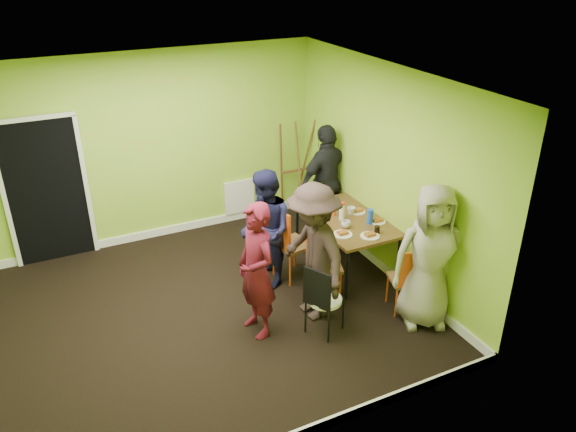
# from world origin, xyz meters

# --- Properties ---
(ground) EXTENTS (5.00, 5.00, 0.00)m
(ground) POSITION_xyz_m (0.00, 0.00, 0.00)
(ground) COLOR black
(ground) RESTS_ON ground
(room_walls) EXTENTS (5.04, 4.54, 2.82)m
(room_walls) POSITION_xyz_m (-0.02, 0.04, 0.99)
(room_walls) COLOR #91C332
(room_walls) RESTS_ON ground
(dining_table) EXTENTS (0.90, 1.50, 0.75)m
(dining_table) POSITION_xyz_m (2.05, 0.19, 0.70)
(dining_table) COLOR black
(dining_table) RESTS_ON ground
(chair_left_far) EXTENTS (0.51, 0.51, 1.04)m
(chair_left_far) POSITION_xyz_m (1.21, 0.28, 0.59)
(chair_left_far) COLOR #E25415
(chair_left_far) RESTS_ON ground
(chair_left_near) EXTENTS (0.53, 0.53, 1.00)m
(chair_left_near) POSITION_xyz_m (1.36, -0.30, 0.56)
(chair_left_near) COLOR #E25415
(chair_left_near) RESTS_ON ground
(chair_back_end) EXTENTS (0.50, 0.55, 0.96)m
(chair_back_end) POSITION_xyz_m (2.15, 0.99, 0.68)
(chair_back_end) COLOR #E25415
(chair_back_end) RESTS_ON ground
(chair_front_end) EXTENTS (0.45, 0.45, 0.89)m
(chair_front_end) POSITION_xyz_m (2.18, -1.04, 0.50)
(chair_front_end) COLOR #E25415
(chair_front_end) RESTS_ON ground
(chair_bentwood) EXTENTS (0.48, 0.47, 0.90)m
(chair_bentwood) POSITION_xyz_m (1.04, -0.97, 0.50)
(chair_bentwood) COLOR black
(chair_bentwood) RESTS_ON ground
(easel) EXTENTS (0.65, 0.61, 1.61)m
(easel) POSITION_xyz_m (2.20, 2.02, 0.80)
(easel) COLOR brown
(easel) RESTS_ON ground
(plate_near_left) EXTENTS (0.26, 0.26, 0.01)m
(plate_near_left) POSITION_xyz_m (1.78, 0.54, 0.76)
(plate_near_left) COLOR white
(plate_near_left) RESTS_ON dining_table
(plate_near_right) EXTENTS (0.25, 0.25, 0.01)m
(plate_near_right) POSITION_xyz_m (1.77, -0.19, 0.76)
(plate_near_right) COLOR white
(plate_near_right) RESTS_ON dining_table
(plate_far_back) EXTENTS (0.26, 0.26, 0.01)m
(plate_far_back) POSITION_xyz_m (2.11, 0.81, 0.76)
(plate_far_back) COLOR white
(plate_far_back) RESTS_ON dining_table
(plate_far_front) EXTENTS (0.25, 0.25, 0.01)m
(plate_far_front) POSITION_xyz_m (2.06, -0.38, 0.76)
(plate_far_front) COLOR white
(plate_far_front) RESTS_ON dining_table
(plate_wall_back) EXTENTS (0.22, 0.22, 0.01)m
(plate_wall_back) POSITION_xyz_m (2.30, 0.29, 0.76)
(plate_wall_back) COLOR white
(plate_wall_back) RESTS_ON dining_table
(plate_wall_front) EXTENTS (0.21, 0.21, 0.01)m
(plate_wall_front) POSITION_xyz_m (2.37, -0.08, 0.76)
(plate_wall_front) COLOR white
(plate_wall_front) RESTS_ON dining_table
(thermos) EXTENTS (0.07, 0.07, 0.22)m
(thermos) POSITION_xyz_m (1.98, 0.20, 0.86)
(thermos) COLOR white
(thermos) RESTS_ON dining_table
(blue_bottle) EXTENTS (0.08, 0.08, 0.20)m
(blue_bottle) POSITION_xyz_m (2.26, -0.07, 0.85)
(blue_bottle) COLOR blue
(blue_bottle) RESTS_ON dining_table
(orange_bottle) EXTENTS (0.04, 0.04, 0.08)m
(orange_bottle) POSITION_xyz_m (1.95, 0.33, 0.79)
(orange_bottle) COLOR #E25415
(orange_bottle) RESTS_ON dining_table
(glass_mid) EXTENTS (0.06, 0.06, 0.10)m
(glass_mid) POSITION_xyz_m (1.86, 0.45, 0.80)
(glass_mid) COLOR black
(glass_mid) RESTS_ON dining_table
(glass_back) EXTENTS (0.07, 0.07, 0.09)m
(glass_back) POSITION_xyz_m (2.15, 0.61, 0.79)
(glass_back) COLOR black
(glass_back) RESTS_ON dining_table
(glass_front) EXTENTS (0.07, 0.07, 0.10)m
(glass_front) POSITION_xyz_m (2.19, -0.33, 0.80)
(glass_front) COLOR black
(glass_front) RESTS_ON dining_table
(cup_a) EXTENTS (0.12, 0.12, 0.09)m
(cup_a) POSITION_xyz_m (1.91, -0.03, 0.80)
(cup_a) COLOR white
(cup_a) RESTS_ON dining_table
(cup_b) EXTENTS (0.11, 0.11, 0.10)m
(cup_b) POSITION_xyz_m (2.18, 0.28, 0.80)
(cup_b) COLOR white
(cup_b) RESTS_ON dining_table
(person_standing) EXTENTS (0.47, 0.64, 1.62)m
(person_standing) POSITION_xyz_m (0.41, -0.60, 0.81)
(person_standing) COLOR #590F1F
(person_standing) RESTS_ON ground
(person_left_far) EXTENTS (0.66, 0.82, 1.58)m
(person_left_far) POSITION_xyz_m (0.92, 0.29, 0.79)
(person_left_far) COLOR #151534
(person_left_far) RESTS_ON ground
(person_left_near) EXTENTS (0.70, 1.14, 1.71)m
(person_left_near) POSITION_xyz_m (1.13, -0.58, 0.85)
(person_left_near) COLOR #302220
(person_left_near) RESTS_ON ground
(person_back_end) EXTENTS (1.10, 0.64, 1.76)m
(person_back_end) POSITION_xyz_m (2.29, 1.15, 0.88)
(person_back_end) COLOR black
(person_back_end) RESTS_ON ground
(person_front_end) EXTENTS (1.01, 0.86, 1.76)m
(person_front_end) POSITION_xyz_m (2.26, -1.29, 0.88)
(person_front_end) COLOR #9B9687
(person_front_end) RESTS_ON ground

